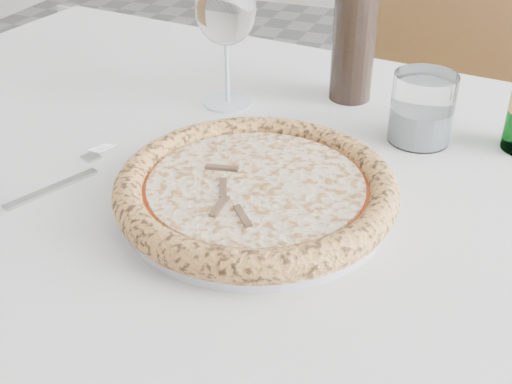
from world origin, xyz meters
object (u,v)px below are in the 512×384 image
at_px(plate, 256,200).
at_px(pizza, 256,187).
at_px(wine_glass, 226,13).
at_px(tumbler, 421,113).
at_px(wine_bottle, 355,27).
at_px(dining_table, 282,221).
at_px(chair_far, 433,94).

xyz_separation_m(plate, pizza, (-0.00, 0.00, 0.02)).
xyz_separation_m(plate, wine_glass, (-0.15, 0.26, 0.13)).
height_order(pizza, tumbler, tumbler).
distance_m(plate, wine_bottle, 0.37).
distance_m(plate, pizza, 0.02).
distance_m(dining_table, pizza, 0.15).
height_order(dining_table, plate, plate).
height_order(pizza, wine_glass, wine_glass).
bearing_deg(pizza, dining_table, 89.99).
bearing_deg(tumbler, wine_bottle, 139.34).
relative_size(wine_glass, wine_bottle, 0.74).
xyz_separation_m(pizza, tumbler, (0.15, 0.24, 0.02)).
relative_size(pizza, wine_bottle, 1.22).
xyz_separation_m(chair_far, pizza, (-0.11, -0.95, 0.25)).
distance_m(wine_glass, wine_bottle, 0.20).
bearing_deg(chair_far, wine_bottle, -97.66).
bearing_deg(wine_glass, plate, -60.33).
bearing_deg(tumbler, chair_far, 93.65).
bearing_deg(dining_table, wine_glass, 133.02).
bearing_deg(chair_far, pizza, -96.36).
height_order(pizza, wine_bottle, wine_bottle).
xyz_separation_m(dining_table, wine_glass, (-0.15, 0.16, 0.23)).
relative_size(tumbler, wine_bottle, 0.36).
height_order(dining_table, wine_bottle, wine_bottle).
relative_size(plate, pizza, 0.95).
distance_m(chair_far, pizza, 0.98).
xyz_separation_m(dining_table, chair_far, (0.11, 0.85, -0.14)).
distance_m(plate, tumbler, 0.29).
bearing_deg(wine_glass, tumbler, -3.09).
height_order(dining_table, wine_glass, wine_glass).
bearing_deg(chair_far, tumbler, -86.35).
relative_size(dining_table, wine_glass, 8.01).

